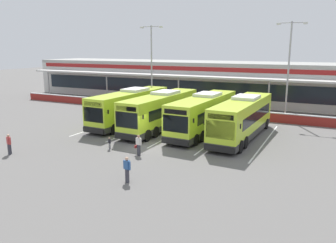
{
  "coord_description": "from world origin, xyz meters",
  "views": [
    {
      "loc": [
        13.28,
        -23.41,
        8.12
      ],
      "look_at": [
        0.21,
        3.0,
        1.6
      ],
      "focal_mm": 35.66,
      "sensor_mm": 36.0,
      "label": 1
    }
  ],
  "objects_px": {
    "pedestrian_in_dark_coat": "(9,144)",
    "pedestrian_child": "(109,143)",
    "pedestrian_near_bin": "(127,169)",
    "coach_bus_right_centre": "(242,119)",
    "coach_bus_centre": "(204,114)",
    "lamp_post_centre": "(289,64)",
    "pedestrian_with_handbag": "(138,144)",
    "coach_bus_left_centre": "(161,112)",
    "coach_bus_leftmost": "(130,108)",
    "lamp_post_west": "(152,62)"
  },
  "relations": [
    {
      "from": "pedestrian_in_dark_coat",
      "to": "coach_bus_right_centre",
      "type": "bearing_deg",
      "value": 40.89
    },
    {
      "from": "pedestrian_with_handbag",
      "to": "lamp_post_centre",
      "type": "bearing_deg",
      "value": 66.89
    },
    {
      "from": "coach_bus_leftmost",
      "to": "pedestrian_near_bin",
      "type": "height_order",
      "value": "coach_bus_leftmost"
    },
    {
      "from": "coach_bus_centre",
      "to": "coach_bus_leftmost",
      "type": "bearing_deg",
      "value": 179.62
    },
    {
      "from": "pedestrian_in_dark_coat",
      "to": "pedestrian_child",
      "type": "relative_size",
      "value": 1.61
    },
    {
      "from": "pedestrian_near_bin",
      "to": "coach_bus_centre",
      "type": "bearing_deg",
      "value": 90.61
    },
    {
      "from": "coach_bus_left_centre",
      "to": "pedestrian_near_bin",
      "type": "distance_m",
      "value": 14.06
    },
    {
      "from": "pedestrian_in_dark_coat",
      "to": "pedestrian_child",
      "type": "bearing_deg",
      "value": 36.39
    },
    {
      "from": "coach_bus_centre",
      "to": "pedestrian_near_bin",
      "type": "distance_m",
      "value": 13.83
    },
    {
      "from": "coach_bus_left_centre",
      "to": "coach_bus_right_centre",
      "type": "xyz_separation_m",
      "value": [
        8.27,
        0.24,
        0.0
      ]
    },
    {
      "from": "pedestrian_child",
      "to": "coach_bus_leftmost",
      "type": "bearing_deg",
      "value": 111.98
    },
    {
      "from": "coach_bus_centre",
      "to": "pedestrian_with_handbag",
      "type": "bearing_deg",
      "value": -102.53
    },
    {
      "from": "coach_bus_left_centre",
      "to": "pedestrian_in_dark_coat",
      "type": "bearing_deg",
      "value": -117.73
    },
    {
      "from": "coach_bus_right_centre",
      "to": "lamp_post_centre",
      "type": "height_order",
      "value": "lamp_post_centre"
    },
    {
      "from": "pedestrian_near_bin",
      "to": "pedestrian_child",
      "type": "bearing_deg",
      "value": 134.68
    },
    {
      "from": "coach_bus_centre",
      "to": "pedestrian_child",
      "type": "bearing_deg",
      "value": -119.43
    },
    {
      "from": "pedestrian_in_dark_coat",
      "to": "pedestrian_child",
      "type": "distance_m",
      "value": 7.68
    },
    {
      "from": "coach_bus_centre",
      "to": "pedestrian_with_handbag",
      "type": "relative_size",
      "value": 7.55
    },
    {
      "from": "lamp_post_west",
      "to": "pedestrian_in_dark_coat",
      "type": "bearing_deg",
      "value": -90.18
    },
    {
      "from": "coach_bus_leftmost",
      "to": "pedestrian_near_bin",
      "type": "distance_m",
      "value": 16.32
    },
    {
      "from": "coach_bus_centre",
      "to": "coach_bus_right_centre",
      "type": "bearing_deg",
      "value": -4.21
    },
    {
      "from": "coach_bus_right_centre",
      "to": "coach_bus_left_centre",
      "type": "bearing_deg",
      "value": -178.35
    },
    {
      "from": "pedestrian_near_bin",
      "to": "lamp_post_centre",
      "type": "relative_size",
      "value": 0.15
    },
    {
      "from": "pedestrian_child",
      "to": "pedestrian_near_bin",
      "type": "xyz_separation_m",
      "value": [
        5.05,
        -5.11,
        0.33
      ]
    },
    {
      "from": "coach_bus_centre",
      "to": "coach_bus_right_centre",
      "type": "xyz_separation_m",
      "value": [
        3.88,
        -0.29,
        0.0
      ]
    },
    {
      "from": "pedestrian_near_bin",
      "to": "lamp_post_west",
      "type": "distance_m",
      "value": 26.37
    },
    {
      "from": "coach_bus_right_centre",
      "to": "pedestrian_with_handbag",
      "type": "relative_size",
      "value": 7.55
    },
    {
      "from": "pedestrian_with_handbag",
      "to": "pedestrian_in_dark_coat",
      "type": "xyz_separation_m",
      "value": [
        -9.09,
        -4.31,
        0.02
      ]
    },
    {
      "from": "coach_bus_right_centre",
      "to": "pedestrian_child",
      "type": "xyz_separation_m",
      "value": [
        -8.78,
        -8.4,
        -1.24
      ]
    },
    {
      "from": "pedestrian_in_dark_coat",
      "to": "lamp_post_centre",
      "type": "xyz_separation_m",
      "value": [
        17.38,
        23.71,
        5.42
      ]
    },
    {
      "from": "coach_bus_leftmost",
      "to": "lamp_post_centre",
      "type": "xyz_separation_m",
      "value": [
        14.73,
        10.42,
        4.5
      ]
    },
    {
      "from": "pedestrian_child",
      "to": "coach_bus_left_centre",
      "type": "bearing_deg",
      "value": 86.43
    },
    {
      "from": "coach_bus_leftmost",
      "to": "pedestrian_with_handbag",
      "type": "distance_m",
      "value": 11.1
    },
    {
      "from": "pedestrian_in_dark_coat",
      "to": "pedestrian_near_bin",
      "type": "distance_m",
      "value": 11.24
    },
    {
      "from": "pedestrian_near_bin",
      "to": "coach_bus_right_centre",
      "type": "bearing_deg",
      "value": 74.55
    },
    {
      "from": "coach_bus_right_centre",
      "to": "pedestrian_near_bin",
      "type": "height_order",
      "value": "coach_bus_right_centre"
    },
    {
      "from": "coach_bus_leftmost",
      "to": "pedestrian_child",
      "type": "xyz_separation_m",
      "value": [
        3.53,
        -8.74,
        -1.24
      ]
    },
    {
      "from": "lamp_post_centre",
      "to": "coach_bus_right_centre",
      "type": "bearing_deg",
      "value": -102.65
    },
    {
      "from": "coach_bus_leftmost",
      "to": "coach_bus_right_centre",
      "type": "xyz_separation_m",
      "value": [
        12.31,
        -0.34,
        0.0
      ]
    },
    {
      "from": "pedestrian_in_dark_coat",
      "to": "pedestrian_near_bin",
      "type": "bearing_deg",
      "value": -2.84
    },
    {
      "from": "coach_bus_centre",
      "to": "pedestrian_child",
      "type": "xyz_separation_m",
      "value": [
        -4.9,
        -8.69,
        -1.24
      ]
    },
    {
      "from": "pedestrian_with_handbag",
      "to": "pedestrian_in_dark_coat",
      "type": "distance_m",
      "value": 10.06
    },
    {
      "from": "lamp_post_west",
      "to": "pedestrian_with_handbag",
      "type": "bearing_deg",
      "value": -63.89
    },
    {
      "from": "coach_bus_centre",
      "to": "lamp_post_centre",
      "type": "bearing_deg",
      "value": 58.99
    },
    {
      "from": "coach_bus_centre",
      "to": "lamp_post_centre",
      "type": "distance_m",
      "value": 13.02
    },
    {
      "from": "coach_bus_leftmost",
      "to": "pedestrian_with_handbag",
      "type": "xyz_separation_m",
      "value": [
        6.45,
        -8.99,
        -0.93
      ]
    },
    {
      "from": "lamp_post_west",
      "to": "lamp_post_centre",
      "type": "bearing_deg",
      "value": 3.29
    },
    {
      "from": "coach_bus_left_centre",
      "to": "pedestrian_with_handbag",
      "type": "relative_size",
      "value": 7.55
    },
    {
      "from": "pedestrian_child",
      "to": "pedestrian_near_bin",
      "type": "relative_size",
      "value": 0.62
    },
    {
      "from": "coach_bus_leftmost",
      "to": "lamp_post_west",
      "type": "xyz_separation_m",
      "value": [
        -2.57,
        9.42,
        4.5
      ]
    }
  ]
}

